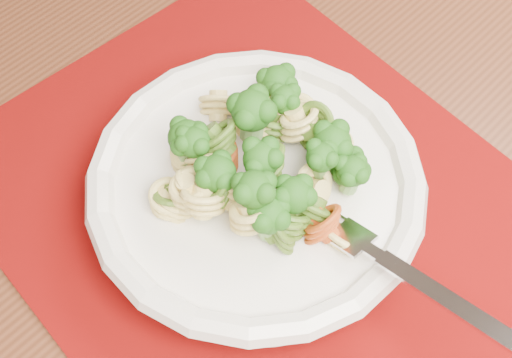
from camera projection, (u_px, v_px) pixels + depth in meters
The scene contains 5 objects.
dining_table at pixel (263, 202), 0.65m from camera, with size 1.34×0.94×0.75m.
placemat at pixel (271, 216), 0.51m from camera, with size 0.43×0.33×0.00m, color #660604.
pasta_bowl at pixel (256, 188), 0.49m from camera, with size 0.23×0.23×0.04m.
pasta_broccoli_heap at pixel (256, 174), 0.47m from camera, with size 0.20×0.20×0.06m, color #E1CF6F, non-canonical shape.
fork at pixel (351, 238), 0.45m from camera, with size 0.19×0.02×0.01m, color silver, non-canonical shape.
Camera 1 is at (-0.32, -0.26, 1.20)m, focal length 50.00 mm.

